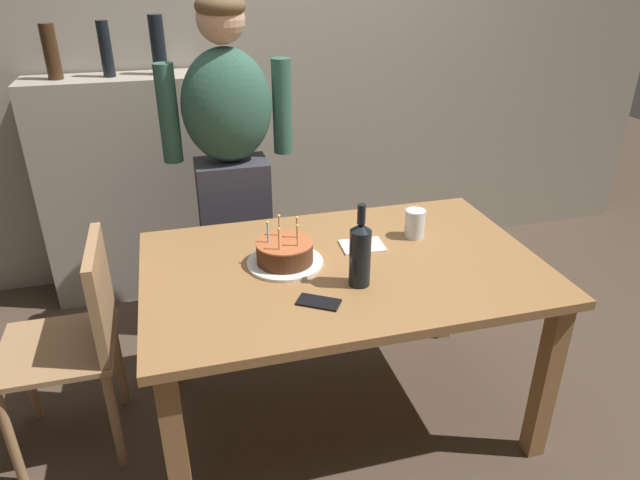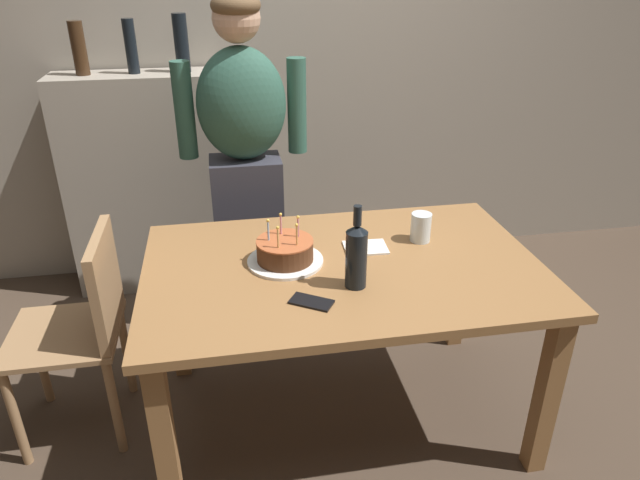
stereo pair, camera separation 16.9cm
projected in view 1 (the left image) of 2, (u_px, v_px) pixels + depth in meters
The scene contains 11 objects.
ground_plane at pixel (340, 411), 2.50m from camera, with size 10.00×10.00×0.00m, color #47382B.
back_wall at pixel (264, 52), 3.26m from camera, with size 5.20×0.10×2.60m, color #9E9384.
dining_table at pixel (343, 285), 2.22m from camera, with size 1.50×0.96×0.74m.
birthday_cake at pixel (285, 254), 2.15m from camera, with size 0.29×0.29×0.18m.
water_glass_near at pixel (415, 224), 2.36m from camera, with size 0.08×0.08×0.12m, color silver.
wine_bottle at pixel (360, 253), 1.98m from camera, with size 0.08×0.08×0.31m.
cell_phone at pixel (319, 302), 1.92m from camera, with size 0.14×0.07×0.01m, color black.
napkin_stack at pixel (362, 246), 2.30m from camera, with size 0.17×0.13×0.01m, color white.
person_man_bearded at pixel (232, 170), 2.72m from camera, with size 0.61×0.27×1.66m.
dining_chair at pixel (80, 332), 2.15m from camera, with size 0.42×0.42×0.87m.
shelf_cabinet at pixel (128, 189), 3.18m from camera, with size 0.90×0.30×1.53m.
Camera 1 is at (-0.59, -1.82, 1.79)m, focal length 32.09 mm.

